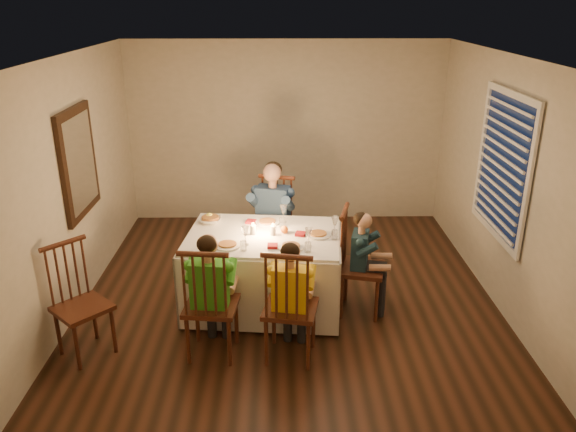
{
  "coord_description": "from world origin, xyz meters",
  "views": [
    {
      "loc": [
        -0.09,
        -5.45,
        3.13
      ],
      "look_at": [
        -0.01,
        0.15,
        0.94
      ],
      "focal_mm": 35.0,
      "sensor_mm": 36.0,
      "label": 1
    }
  ],
  "objects_px": {
    "child_green": "(214,352)",
    "child_yellow": "(290,355)",
    "chair_extra": "(89,353)",
    "dining_table": "(264,256)",
    "chair_near_left": "(214,352)",
    "child_teal": "(360,310)",
    "chair_near_right": "(290,355)",
    "serving_bowl": "(210,220)",
    "adult": "(273,268)",
    "chair_adult": "(273,268)",
    "chair_end": "(360,310)"
  },
  "relations": [
    {
      "from": "adult",
      "to": "chair_extra",
      "type": "bearing_deg",
      "value": -119.57
    },
    {
      "from": "child_yellow",
      "to": "dining_table",
      "type": "bearing_deg",
      "value": -63.32
    },
    {
      "from": "child_green",
      "to": "child_yellow",
      "type": "height_order",
      "value": "child_green"
    },
    {
      "from": "child_yellow",
      "to": "child_teal",
      "type": "relative_size",
      "value": 1.04
    },
    {
      "from": "dining_table",
      "to": "chair_near_left",
      "type": "distance_m",
      "value": 1.14
    },
    {
      "from": "chair_adult",
      "to": "child_teal",
      "type": "xyz_separation_m",
      "value": [
        0.94,
        -1.01,
        0.0
      ]
    },
    {
      "from": "chair_extra",
      "to": "adult",
      "type": "xyz_separation_m",
      "value": [
        1.72,
        1.75,
        0.0
      ]
    },
    {
      "from": "chair_end",
      "to": "child_teal",
      "type": "distance_m",
      "value": 0.0
    },
    {
      "from": "chair_adult",
      "to": "chair_near_right",
      "type": "xyz_separation_m",
      "value": [
        0.18,
        -1.82,
        0.0
      ]
    },
    {
      "from": "dining_table",
      "to": "child_yellow",
      "type": "height_order",
      "value": "dining_table"
    },
    {
      "from": "dining_table",
      "to": "chair_end",
      "type": "distance_m",
      "value": 1.19
    },
    {
      "from": "adult",
      "to": "child_teal",
      "type": "distance_m",
      "value": 1.38
    },
    {
      "from": "chair_end",
      "to": "chair_near_left",
      "type": "bearing_deg",
      "value": 129.92
    },
    {
      "from": "adult",
      "to": "child_green",
      "type": "distance_m",
      "value": 1.84
    },
    {
      "from": "chair_near_right",
      "to": "child_green",
      "type": "xyz_separation_m",
      "value": [
        -0.72,
        0.06,
        0.0
      ]
    },
    {
      "from": "dining_table",
      "to": "serving_bowl",
      "type": "relative_size",
      "value": 7.15
    },
    {
      "from": "chair_near_left",
      "to": "chair_end",
      "type": "bearing_deg",
      "value": -147.32
    },
    {
      "from": "chair_end",
      "to": "child_yellow",
      "type": "height_order",
      "value": "child_yellow"
    },
    {
      "from": "dining_table",
      "to": "child_green",
      "type": "relative_size",
      "value": 1.4
    },
    {
      "from": "chair_end",
      "to": "child_teal",
      "type": "relative_size",
      "value": 1.02
    },
    {
      "from": "chair_near_left",
      "to": "chair_end",
      "type": "xyz_separation_m",
      "value": [
        1.48,
        0.74,
        0.0
      ]
    },
    {
      "from": "chair_adult",
      "to": "adult",
      "type": "height_order",
      "value": "adult"
    },
    {
      "from": "adult",
      "to": "child_green",
      "type": "xyz_separation_m",
      "value": [
        -0.54,
        -1.76,
        0.0
      ]
    },
    {
      "from": "chair_near_left",
      "to": "child_green",
      "type": "distance_m",
      "value": 0.0
    },
    {
      "from": "chair_end",
      "to": "chair_extra",
      "type": "height_order",
      "value": "chair_end"
    },
    {
      "from": "dining_table",
      "to": "child_teal",
      "type": "distance_m",
      "value": 1.19
    },
    {
      "from": "dining_table",
      "to": "chair_extra",
      "type": "height_order",
      "value": "dining_table"
    },
    {
      "from": "serving_bowl",
      "to": "child_yellow",
      "type": "bearing_deg",
      "value": -56.1
    },
    {
      "from": "chair_extra",
      "to": "dining_table",
      "type": "bearing_deg",
      "value": -19.04
    },
    {
      "from": "chair_near_left",
      "to": "chair_near_right",
      "type": "height_order",
      "value": "same"
    },
    {
      "from": "chair_near_right",
      "to": "child_teal",
      "type": "distance_m",
      "value": 1.1
    },
    {
      "from": "chair_near_left",
      "to": "child_yellow",
      "type": "distance_m",
      "value": 0.72
    },
    {
      "from": "chair_end",
      "to": "child_yellow",
      "type": "bearing_deg",
      "value": 149.9
    },
    {
      "from": "chair_near_right",
      "to": "chair_extra",
      "type": "bearing_deg",
      "value": 8.48
    },
    {
      "from": "chair_near_right",
      "to": "child_yellow",
      "type": "xyz_separation_m",
      "value": [
        0.0,
        0.0,
        0.0
      ]
    },
    {
      "from": "dining_table",
      "to": "chair_near_right",
      "type": "height_order",
      "value": "dining_table"
    },
    {
      "from": "dining_table",
      "to": "chair_near_right",
      "type": "relative_size",
      "value": 1.49
    },
    {
      "from": "chair_near_left",
      "to": "adult",
      "type": "xyz_separation_m",
      "value": [
        0.54,
        1.76,
        0.0
      ]
    },
    {
      "from": "child_green",
      "to": "child_yellow",
      "type": "xyz_separation_m",
      "value": [
        0.72,
        -0.06,
        0.0
      ]
    },
    {
      "from": "child_green",
      "to": "dining_table",
      "type": "bearing_deg",
      "value": -111.87
    },
    {
      "from": "chair_adult",
      "to": "child_teal",
      "type": "relative_size",
      "value": 1.02
    },
    {
      "from": "adult",
      "to": "child_yellow",
      "type": "height_order",
      "value": "adult"
    },
    {
      "from": "dining_table",
      "to": "serving_bowl",
      "type": "height_order",
      "value": "serving_bowl"
    },
    {
      "from": "child_yellow",
      "to": "serving_bowl",
      "type": "relative_size",
      "value": 4.9
    },
    {
      "from": "child_green",
      "to": "child_teal",
      "type": "relative_size",
      "value": 1.09
    },
    {
      "from": "child_yellow",
      "to": "serving_bowl",
      "type": "distance_m",
      "value": 1.75
    },
    {
      "from": "chair_near_right",
      "to": "chair_end",
      "type": "height_order",
      "value": "same"
    },
    {
      "from": "chair_adult",
      "to": "child_green",
      "type": "relative_size",
      "value": 0.94
    },
    {
      "from": "chair_near_right",
      "to": "chair_end",
      "type": "xyz_separation_m",
      "value": [
        0.76,
        0.8,
        0.0
      ]
    },
    {
      "from": "child_green",
      "to": "child_yellow",
      "type": "relative_size",
      "value": 1.04
    }
  ]
}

